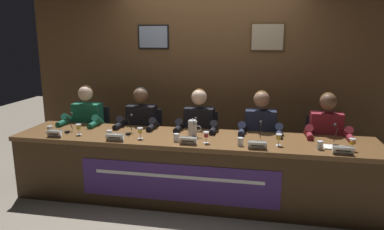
% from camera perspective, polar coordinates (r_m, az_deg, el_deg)
% --- Properties ---
extents(ground_plane, '(12.00, 12.00, 0.00)m').
position_cam_1_polar(ground_plane, '(4.32, -0.00, -12.88)').
color(ground_plane, gray).
extents(wall_back_panelled, '(5.24, 0.14, 2.60)m').
position_cam_1_polar(wall_back_panelled, '(5.17, 2.71, 6.42)').
color(wall_back_panelled, brown).
rests_on(wall_back_panelled, ground_plane).
extents(conference_table, '(4.04, 0.81, 0.74)m').
position_cam_1_polar(conference_table, '(4.02, -0.35, -6.93)').
color(conference_table, brown).
rests_on(conference_table, ground_plane).
extents(chair_far_left, '(0.44, 0.45, 0.89)m').
position_cam_1_polar(chair_far_left, '(5.16, -15.27, -3.98)').
color(chair_far_left, black).
rests_on(chair_far_left, ground_plane).
extents(panelist_far_left, '(0.51, 0.48, 1.21)m').
position_cam_1_polar(panelist_far_left, '(4.91, -16.47, -1.54)').
color(panelist_far_left, black).
rests_on(panelist_far_left, ground_plane).
extents(nameplate_far_left, '(0.17, 0.06, 0.08)m').
position_cam_1_polar(nameplate_far_left, '(4.32, -20.87, -2.74)').
color(nameplate_far_left, white).
rests_on(nameplate_far_left, conference_table).
extents(juice_glass_far_left, '(0.06, 0.06, 0.12)m').
position_cam_1_polar(juice_glass_far_left, '(4.32, -17.44, -1.88)').
color(juice_glass_far_left, white).
rests_on(juice_glass_far_left, conference_table).
extents(water_cup_far_left, '(0.06, 0.06, 0.08)m').
position_cam_1_polar(water_cup_far_left, '(4.50, -21.48, -2.21)').
color(water_cup_far_left, silver).
rests_on(water_cup_far_left, conference_table).
extents(microphone_far_left, '(0.06, 0.17, 0.22)m').
position_cam_1_polar(microphone_far_left, '(4.48, -18.87, -1.61)').
color(microphone_far_left, black).
rests_on(microphone_far_left, conference_table).
extents(chair_left, '(0.44, 0.45, 0.89)m').
position_cam_1_polar(chair_left, '(4.88, -7.34, -4.58)').
color(chair_left, black).
rests_on(chair_left, ground_plane).
extents(panelist_left, '(0.51, 0.48, 1.21)m').
position_cam_1_polar(panelist_left, '(4.62, -8.20, -2.02)').
color(panelist_left, black).
rests_on(panelist_left, ground_plane).
extents(nameplate_left, '(0.20, 0.06, 0.08)m').
position_cam_1_polar(nameplate_left, '(3.98, -12.07, -3.46)').
color(nameplate_left, white).
rests_on(nameplate_left, conference_table).
extents(juice_glass_left, '(0.06, 0.06, 0.12)m').
position_cam_1_polar(juice_glass_left, '(4.00, -8.18, -2.54)').
color(juice_glass_left, white).
rests_on(juice_glass_left, conference_table).
extents(water_cup_left, '(0.06, 0.06, 0.08)m').
position_cam_1_polar(water_cup_left, '(4.11, -12.87, -3.00)').
color(water_cup_left, silver).
rests_on(water_cup_left, conference_table).
extents(microphone_left, '(0.06, 0.17, 0.22)m').
position_cam_1_polar(microphone_left, '(4.22, -9.86, -1.96)').
color(microphone_left, black).
rests_on(microphone_left, conference_table).
extents(chair_center, '(0.44, 0.45, 0.89)m').
position_cam_1_polar(chair_center, '(4.70, 1.38, -5.14)').
color(chair_center, black).
rests_on(chair_center, ground_plane).
extents(panelist_center, '(0.51, 0.48, 1.21)m').
position_cam_1_polar(panelist_center, '(4.43, 0.97, -2.52)').
color(panelist_center, black).
rests_on(panelist_center, ground_plane).
extents(nameplate_center, '(0.18, 0.06, 0.08)m').
position_cam_1_polar(nameplate_center, '(3.77, -0.61, -4.07)').
color(nameplate_center, white).
rests_on(nameplate_center, conference_table).
extents(juice_glass_center, '(0.06, 0.06, 0.12)m').
position_cam_1_polar(juice_glass_center, '(3.80, 2.25, -3.21)').
color(juice_glass_center, white).
rests_on(juice_glass_center, conference_table).
extents(water_cup_center, '(0.06, 0.06, 0.08)m').
position_cam_1_polar(water_cup_center, '(3.88, -2.46, -3.63)').
color(water_cup_center, silver).
rests_on(water_cup_center, conference_table).
extents(microphone_center, '(0.06, 0.17, 0.22)m').
position_cam_1_polar(microphone_center, '(4.00, 0.37, -2.57)').
color(microphone_center, black).
rests_on(microphone_center, conference_table).
extents(chair_right, '(0.44, 0.45, 0.89)m').
position_cam_1_polar(chair_right, '(4.64, 10.56, -5.60)').
color(chair_right, black).
rests_on(chair_right, ground_plane).
extents(panelist_right, '(0.51, 0.48, 1.21)m').
position_cam_1_polar(panelist_right, '(4.37, 10.67, -2.97)').
color(panelist_right, black).
rests_on(panelist_right, ground_plane).
extents(nameplate_right, '(0.19, 0.06, 0.08)m').
position_cam_1_polar(nameplate_right, '(3.68, 10.28, -4.71)').
color(nameplate_right, white).
rests_on(nameplate_right, conference_table).
extents(juice_glass_right, '(0.06, 0.06, 0.12)m').
position_cam_1_polar(juice_glass_right, '(3.82, 13.52, -3.48)').
color(juice_glass_right, white).
rests_on(juice_glass_right, conference_table).
extents(water_cup_right, '(0.06, 0.06, 0.08)m').
position_cam_1_polar(water_cup_right, '(3.76, 7.63, -4.26)').
color(water_cup_right, silver).
rests_on(water_cup_right, conference_table).
extents(microphone_right, '(0.06, 0.17, 0.22)m').
position_cam_1_polar(microphone_right, '(3.91, 10.72, -3.18)').
color(microphone_right, black).
rests_on(microphone_right, conference_table).
extents(chair_far_right, '(0.44, 0.45, 0.89)m').
position_cam_1_polar(chair_far_right, '(4.70, 19.76, -5.91)').
color(chair_far_right, black).
rests_on(chair_far_right, ground_plane).
extents(panelist_far_right, '(0.51, 0.48, 1.21)m').
position_cam_1_polar(panelist_far_right, '(4.43, 20.39, -3.33)').
color(panelist_far_right, black).
rests_on(panelist_far_right, ground_plane).
extents(nameplate_far_right, '(0.19, 0.06, 0.08)m').
position_cam_1_polar(nameplate_far_right, '(3.76, 22.72, -5.16)').
color(nameplate_far_right, white).
rests_on(nameplate_far_right, conference_table).
extents(juice_glass_far_right, '(0.06, 0.06, 0.12)m').
position_cam_1_polar(juice_glass_far_right, '(3.89, 23.92, -3.95)').
color(juice_glass_far_right, white).
rests_on(juice_glass_far_right, conference_table).
extents(water_cup_far_right, '(0.06, 0.06, 0.08)m').
position_cam_1_polar(water_cup_far_right, '(3.84, 19.51, -4.57)').
color(water_cup_far_right, silver).
rests_on(water_cup_far_right, conference_table).
extents(microphone_far_right, '(0.06, 0.17, 0.22)m').
position_cam_1_polar(microphone_far_right, '(4.00, 21.70, -3.50)').
color(microphone_far_right, black).
rests_on(microphone_far_right, conference_table).
extents(water_pitcher_central, '(0.15, 0.10, 0.21)m').
position_cam_1_polar(water_pitcher_central, '(4.03, 0.10, -2.17)').
color(water_pitcher_central, silver).
rests_on(water_pitcher_central, conference_table).
extents(document_stack_far_right, '(0.22, 0.17, 0.01)m').
position_cam_1_polar(document_stack_far_right, '(3.94, 21.55, -4.77)').
color(document_stack_far_right, white).
rests_on(document_stack_far_right, conference_table).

